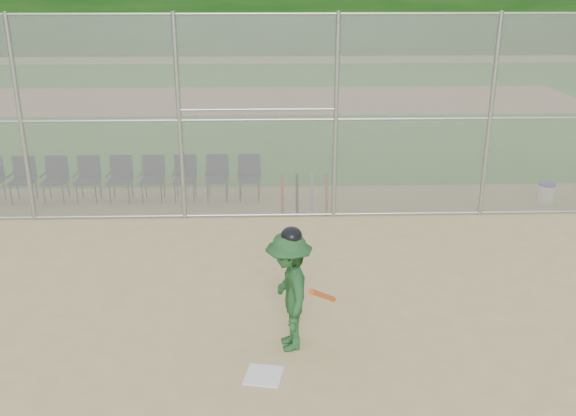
{
  "coord_description": "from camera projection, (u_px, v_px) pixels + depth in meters",
  "views": [
    {
      "loc": [
        -0.3,
        -7.14,
        4.6
      ],
      "look_at": [
        0.0,
        2.5,
        1.1
      ],
      "focal_mm": 40.0,
      "sensor_mm": 36.0,
      "label": 1
    }
  ],
  "objects": [
    {
      "name": "ground",
      "position": [
        294.0,
        354.0,
        8.29
      ],
      "size": [
        100.0,
        100.0,
        0.0
      ],
      "primitive_type": "plane",
      "color": "tan",
      "rests_on": "ground"
    },
    {
      "name": "grass_strip",
      "position": [
        276.0,
        100.0,
        25.19
      ],
      "size": [
        100.0,
        100.0,
        0.0
      ],
      "primitive_type": "plane",
      "color": "#2A6E21",
      "rests_on": "ground"
    },
    {
      "name": "dirt_patch_far",
      "position": [
        276.0,
        100.0,
        25.19
      ],
      "size": [
        24.0,
        24.0,
        0.0
      ],
      "primitive_type": "plane",
      "color": "tan",
      "rests_on": "ground"
    },
    {
      "name": "backstop_fence",
      "position": [
        284.0,
        116.0,
        12.28
      ],
      "size": [
        16.09,
        0.09,
        4.0
      ],
      "color": "gray",
      "rests_on": "ground"
    },
    {
      "name": "home_plate",
      "position": [
        264.0,
        375.0,
        7.82
      ],
      "size": [
        0.52,
        0.52,
        0.02
      ],
      "primitive_type": "cube",
      "rotation": [
        0.0,
        0.0,
        -0.2
      ],
      "color": "silver",
      "rests_on": "ground"
    },
    {
      "name": "batter_at_plate",
      "position": [
        289.0,
        291.0,
        8.18
      ],
      "size": [
        0.97,
        1.3,
        1.69
      ],
      "color": "#1E4D23",
      "rests_on": "ground"
    },
    {
      "name": "water_cooler",
      "position": [
        546.0,
        192.0,
        13.74
      ],
      "size": [
        0.35,
        0.35,
        0.44
      ],
      "color": "white",
      "rests_on": "ground"
    },
    {
      "name": "spare_bats",
      "position": [
        304.0,
        194.0,
        13.01
      ],
      "size": [
        0.96,
        0.3,
        0.85
      ],
      "color": "#D84C14",
      "rests_on": "ground"
    },
    {
      "name": "chair_1",
      "position": [
        22.0,
        180.0,
        13.7
      ],
      "size": [
        0.54,
        0.52,
        0.96
      ],
      "primitive_type": null,
      "color": "#0F1B38",
      "rests_on": "ground"
    },
    {
      "name": "chair_2",
      "position": [
        55.0,
        180.0,
        13.72
      ],
      "size": [
        0.54,
        0.52,
        0.96
      ],
      "primitive_type": null,
      "color": "#0F1B38",
      "rests_on": "ground"
    },
    {
      "name": "chair_3",
      "position": [
        88.0,
        180.0,
        13.74
      ],
      "size": [
        0.54,
        0.52,
        0.96
      ],
      "primitive_type": null,
      "color": "#0F1B38",
      "rests_on": "ground"
    },
    {
      "name": "chair_4",
      "position": [
        120.0,
        179.0,
        13.76
      ],
      "size": [
        0.54,
        0.52,
        0.96
      ],
      "primitive_type": null,
      "color": "#0F1B38",
      "rests_on": "ground"
    },
    {
      "name": "chair_5",
      "position": [
        153.0,
        179.0,
        13.78
      ],
      "size": [
        0.54,
        0.52,
        0.96
      ],
      "primitive_type": null,
      "color": "#0F1B38",
      "rests_on": "ground"
    },
    {
      "name": "chair_6",
      "position": [
        185.0,
        179.0,
        13.8
      ],
      "size": [
        0.54,
        0.52,
        0.96
      ],
      "primitive_type": null,
      "color": "#0F1B38",
      "rests_on": "ground"
    },
    {
      "name": "chair_7",
      "position": [
        217.0,
        179.0,
        13.82
      ],
      "size": [
        0.54,
        0.52,
        0.96
      ],
      "primitive_type": null,
      "color": "#0F1B38",
      "rests_on": "ground"
    },
    {
      "name": "chair_8",
      "position": [
        249.0,
        178.0,
        13.84
      ],
      "size": [
        0.54,
        0.52,
        0.96
      ],
      "primitive_type": null,
      "color": "#0F1B38",
      "rests_on": "ground"
    }
  ]
}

